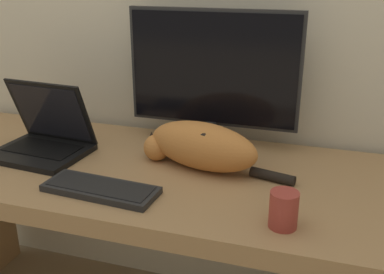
% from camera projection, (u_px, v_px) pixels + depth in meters
% --- Properties ---
extents(desk, '(1.79, 0.70, 0.74)m').
position_uv_depth(desk, '(143.00, 203.00, 1.55)').
color(desk, '#A37A4C').
rests_on(desk, ground_plane).
extents(monitor, '(0.61, 0.19, 0.49)m').
position_uv_depth(monitor, '(213.00, 77.00, 1.58)').
color(monitor, '#282828').
rests_on(monitor, desk).
extents(laptop, '(0.33, 0.28, 0.25)m').
position_uv_depth(laptop, '(44.00, 139.00, 1.59)').
color(laptop, black).
rests_on(laptop, desk).
extents(external_keyboard, '(0.35, 0.15, 0.02)m').
position_uv_depth(external_keyboard, '(101.00, 189.00, 1.32)').
color(external_keyboard, black).
rests_on(external_keyboard, desk).
extents(cat, '(0.52, 0.23, 0.16)m').
position_uv_depth(cat, '(200.00, 145.00, 1.46)').
color(cat, '#C67A38').
rests_on(cat, desk).
extents(coffee_mug, '(0.07, 0.07, 0.10)m').
position_uv_depth(coffee_mug, '(284.00, 210.00, 1.14)').
color(coffee_mug, '#9E382D').
rests_on(coffee_mug, desk).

